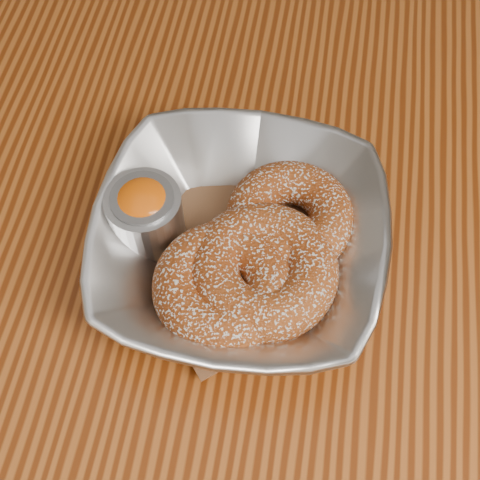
# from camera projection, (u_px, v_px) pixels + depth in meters

# --- Properties ---
(table) EXTENTS (1.20, 0.80, 0.75)m
(table) POSITION_uv_depth(u_px,v_px,m) (368.00, 364.00, 0.57)
(table) COLOR brown
(table) RESTS_ON ground_plane
(serving_bowl) EXTENTS (0.21, 0.21, 0.05)m
(serving_bowl) POSITION_uv_depth(u_px,v_px,m) (240.00, 243.00, 0.49)
(serving_bowl) COLOR #B2B4B9
(serving_bowl) RESTS_ON table
(parchment) EXTENTS (0.20, 0.20, 0.00)m
(parchment) POSITION_uv_depth(u_px,v_px,m) (240.00, 254.00, 0.50)
(parchment) COLOR brown
(parchment) RESTS_ON table
(donut_back) EXTENTS (0.12, 0.12, 0.03)m
(donut_back) POSITION_uv_depth(u_px,v_px,m) (290.00, 217.00, 0.50)
(donut_back) COLOR #8B3C13
(donut_back) RESTS_ON parchment
(donut_front) EXTENTS (0.13, 0.13, 0.04)m
(donut_front) POSITION_uv_depth(u_px,v_px,m) (224.00, 286.00, 0.47)
(donut_front) COLOR #8B3C13
(donut_front) RESTS_ON parchment
(donut_extra) EXTENTS (0.12, 0.12, 0.04)m
(donut_extra) POSITION_uv_depth(u_px,v_px,m) (262.00, 271.00, 0.47)
(donut_extra) COLOR #8B3C13
(donut_extra) RESTS_ON parchment
(ramekin) EXTENTS (0.06, 0.06, 0.05)m
(ramekin) POSITION_uv_depth(u_px,v_px,m) (145.00, 213.00, 0.49)
(ramekin) COLOR #B2B4B9
(ramekin) RESTS_ON table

